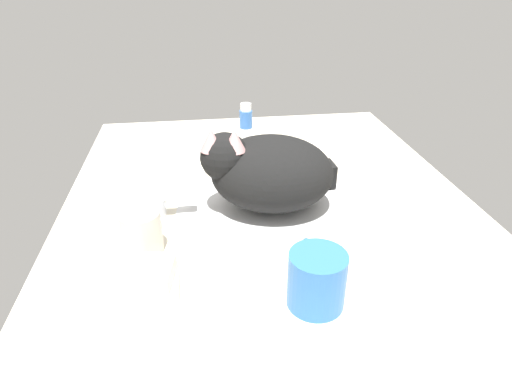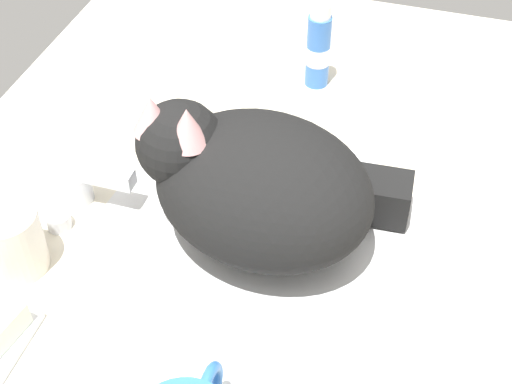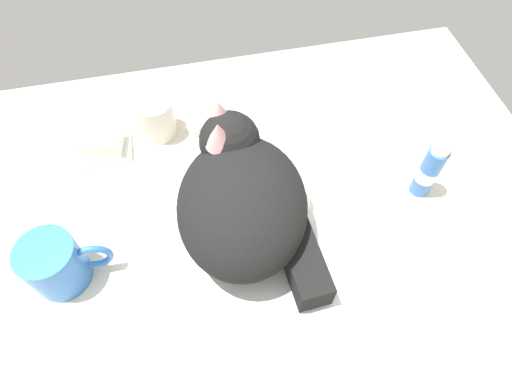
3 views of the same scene
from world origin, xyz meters
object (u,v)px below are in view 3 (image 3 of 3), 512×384
faucet (220,123)px  toothpaste_bottle (429,170)px  coffee_mug (56,264)px  cat (244,199)px  rinse_cup (156,117)px  soap_bar (102,143)px

faucet → toothpaste_bottle: 36.43cm
faucet → coffee_mug: bearing=-139.7°
cat → toothpaste_bottle: bearing=1.0°
faucet → rinse_cup: (-11.00, 2.52, 1.30)cm
cat → soap_bar: 29.71cm
toothpaste_bottle → faucet: bearing=146.9°
soap_bar → coffee_mug: bearing=-105.6°
coffee_mug → cat: bearing=5.5°
cat → rinse_cup: cat is taller
faucet → rinse_cup: bearing=167.1°
faucet → cat: 21.13cm
faucet → soap_bar: size_ratio=1.76×
faucet → toothpaste_bottle: size_ratio=1.00×
cat → coffee_mug: 27.96cm
rinse_cup → coffee_mug: bearing=-122.3°
cat → toothpaste_bottle: size_ratio=2.40×
cat → coffee_mug: bearing=-174.5°
coffee_mug → faucet: bearing=40.3°
rinse_cup → toothpaste_bottle: 47.09cm
faucet → toothpaste_bottle: bearing=-33.1°
coffee_mug → soap_bar: (6.33, 22.68, -1.66)cm
cat → toothpaste_bottle: cat is taller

